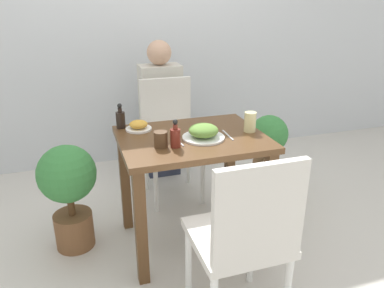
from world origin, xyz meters
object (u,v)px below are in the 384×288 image
chair_near (245,235)px  juice_glass (250,122)px  condiment_bottle (120,119)px  person_figure (161,111)px  side_plate (139,126)px  chair_far (170,131)px  potted_plant_left (69,188)px  food_plate (203,132)px  sauce_bottle (175,137)px  drink_cup (161,139)px  potted_plant_right (268,151)px

chair_near → juice_glass: 0.82m
condiment_bottle → person_figure: 0.91m
side_plate → juice_glass: bearing=-20.2°
chair_far → potted_plant_left: bearing=-147.2°
food_plate → juice_glass: 0.31m
sauce_bottle → person_figure: (0.20, 1.18, -0.21)m
chair_near → sauce_bottle: (-0.15, 0.59, 0.27)m
drink_cup → side_plate: bearing=101.8°
side_plate → potted_plant_left: size_ratio=0.23×
side_plate → potted_plant_right: (1.03, 0.19, -0.38)m
drink_cup → potted_plant_left: drink_cup is taller
juice_glass → side_plate: bearing=159.8°
sauce_bottle → person_figure: 1.21m
chair_near → food_plate: bearing=-93.5°
potted_plant_right → chair_near: bearing=-123.3°
chair_near → potted_plant_left: (-0.74, 0.90, -0.11)m
side_plate → juice_glass: 0.68m
food_plate → potted_plant_left: food_plate is taller
chair_far → drink_cup: chair_far is taller
chair_far → juice_glass: bearing=-65.3°
food_plate → condiment_bottle: (-0.43, 0.33, 0.02)m
chair_near → chair_far: (0.03, 1.39, 0.00)m
chair_near → side_plate: size_ratio=5.72×
chair_far → condiment_bottle: size_ratio=5.79×
chair_near → condiment_bottle: (-0.39, 1.00, 0.27)m
food_plate → sauce_bottle: sauce_bottle is taller
food_plate → juice_glass: size_ratio=2.04×
chair_near → potted_plant_left: size_ratio=1.34×
chair_near → side_plate: 1.00m
juice_glass → condiment_bottle: 0.80m
side_plate → chair_far: bearing=55.7°
juice_glass → potted_plant_left: 1.17m
sauce_bottle → potted_plant_left: sauce_bottle is taller
person_figure → potted_plant_left: bearing=-132.3°
juice_glass → drink_cup: bearing=-172.3°
sauce_bottle → potted_plant_left: bearing=152.5°
side_plate → condiment_bottle: condiment_bottle is taller
side_plate → juice_glass: (0.64, -0.24, 0.03)m
sauce_bottle → person_figure: size_ratio=0.14×
chair_near → chair_far: same height
sauce_bottle → potted_plant_right: size_ratio=0.24×
side_plate → juice_glass: size_ratio=1.33×
condiment_bottle → potted_plant_right: 1.20m
chair_far → side_plate: bearing=-124.3°
chair_near → drink_cup: bearing=-70.1°
chair_far → person_figure: size_ratio=0.78×
side_plate → drink_cup: (0.07, -0.31, 0.02)m
food_plate → juice_glass: (0.31, 0.03, 0.02)m
potted_plant_left → chair_far: bearing=32.8°
chair_far → side_plate: 0.61m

